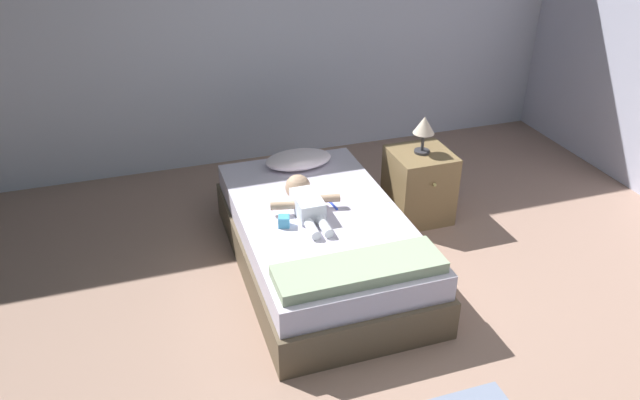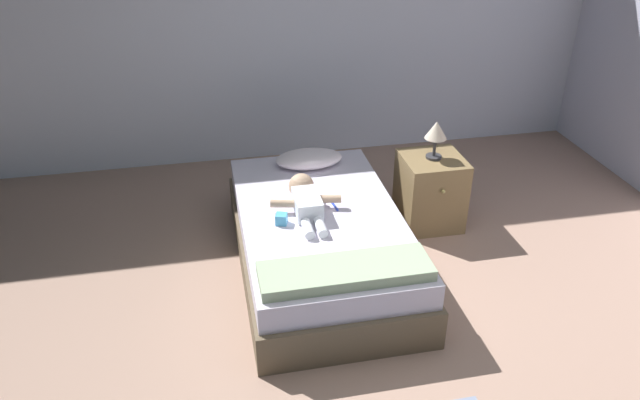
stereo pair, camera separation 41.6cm
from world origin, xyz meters
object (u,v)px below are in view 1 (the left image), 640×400
at_px(toothbrush, 332,203).
at_px(nightstand, 419,185).
at_px(bed, 320,241).
at_px(lamp, 424,127).
at_px(baby, 305,200).
at_px(toy_block, 284,221).
at_px(pillow, 298,160).

xyz_separation_m(toothbrush, nightstand, (0.86, 0.34, -0.17)).
xyz_separation_m(bed, lamp, (0.98, 0.42, 0.57)).
relative_size(baby, nightstand, 1.13).
relative_size(baby, toy_block, 7.10).
height_order(pillow, toothbrush, pillow).
relative_size(bed, lamp, 6.58).
distance_m(baby, nightstand, 1.14).
bearing_deg(nightstand, toothbrush, -158.37).
height_order(bed, baby, baby).
distance_m(bed, lamp, 1.21).
relative_size(toothbrush, toy_block, 1.79).
xyz_separation_m(bed, nightstand, (0.98, 0.42, 0.07)).
relative_size(bed, toothbrush, 11.94).
height_order(nightstand, lamp, lamp).
bearing_deg(nightstand, lamp, 90.00).
relative_size(pillow, toothbrush, 3.19).
bearing_deg(baby, toy_block, -139.51).
relative_size(pillow, toy_block, 5.73).
relative_size(pillow, baby, 0.81).
bearing_deg(pillow, baby, -102.40).
bearing_deg(baby, bed, -41.32).
bearing_deg(pillow, toothbrush, -84.79).
distance_m(bed, pillow, 0.78).
relative_size(bed, pillow, 3.74).
xyz_separation_m(baby, toy_block, (-0.19, -0.17, -0.04)).
height_order(baby, lamp, lamp).
bearing_deg(lamp, toy_block, -157.75).
relative_size(nightstand, lamp, 1.93).
distance_m(baby, toy_block, 0.26).
distance_m(bed, toothbrush, 0.28).
distance_m(baby, toothbrush, 0.21).
distance_m(toothbrush, toy_block, 0.43).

